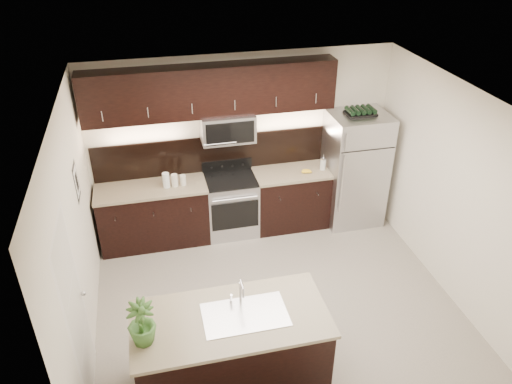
# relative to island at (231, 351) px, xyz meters

# --- Properties ---
(ground) EXTENTS (4.50, 4.50, 0.00)m
(ground) POSITION_rel_island_xyz_m (0.78, 1.10, -0.47)
(ground) COLOR gray
(ground) RESTS_ON ground
(room_walls) EXTENTS (4.52, 4.02, 2.71)m
(room_walls) POSITION_rel_island_xyz_m (0.67, 1.06, 1.22)
(room_walls) COLOR silver
(room_walls) RESTS_ON ground
(counter_run) EXTENTS (3.51, 0.65, 0.94)m
(counter_run) POSITION_rel_island_xyz_m (0.32, 2.79, -0.00)
(counter_run) COLOR black
(counter_run) RESTS_ON ground
(upper_fixtures) EXTENTS (3.49, 0.40, 1.66)m
(upper_fixtures) POSITION_rel_island_xyz_m (0.35, 2.94, 1.67)
(upper_fixtures) COLOR black
(upper_fixtures) RESTS_ON counter_run
(island) EXTENTS (1.96, 0.96, 0.94)m
(island) POSITION_rel_island_xyz_m (0.00, 0.00, 0.00)
(island) COLOR black
(island) RESTS_ON ground
(sink_faucet) EXTENTS (0.84, 0.50, 0.28)m
(sink_faucet) POSITION_rel_island_xyz_m (0.15, 0.01, 0.48)
(sink_faucet) COLOR silver
(sink_faucet) RESTS_ON island
(refrigerator) EXTENTS (0.86, 0.78, 1.79)m
(refrigerator) POSITION_rel_island_xyz_m (2.47, 2.73, 0.42)
(refrigerator) COLOR #B2B2B7
(refrigerator) RESTS_ON ground
(wine_rack) EXTENTS (0.44, 0.27, 0.10)m
(wine_rack) POSITION_rel_island_xyz_m (2.47, 2.73, 1.37)
(wine_rack) COLOR black
(wine_rack) RESTS_ON refrigerator
(plant) EXTENTS (0.27, 0.27, 0.47)m
(plant) POSITION_rel_island_xyz_m (-0.84, -0.11, 0.70)
(plant) COLOR #376327
(plant) RESTS_ON island
(canisters) EXTENTS (0.33, 0.10, 0.22)m
(canisters) POSITION_rel_island_xyz_m (-0.32, 2.74, 0.57)
(canisters) COLOR silver
(canisters) RESTS_ON counter_run
(french_press) EXTENTS (0.09, 0.09, 0.26)m
(french_press) POSITION_rel_island_xyz_m (1.95, 2.74, 0.56)
(french_press) COLOR silver
(french_press) RESTS_ON counter_run
(bananas) EXTENTS (0.18, 0.15, 0.05)m
(bananas) POSITION_rel_island_xyz_m (1.63, 2.71, 0.49)
(bananas) COLOR yellow
(bananas) RESTS_ON counter_run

